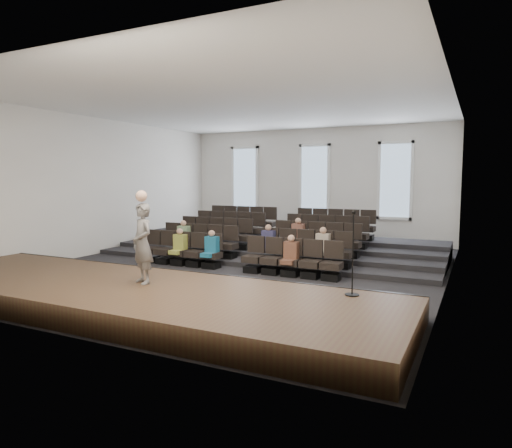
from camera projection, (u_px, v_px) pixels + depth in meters
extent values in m
plane|color=black|center=(241.00, 267.00, 14.39)|extent=(14.00, 14.00, 0.00)
cube|color=white|center=(241.00, 105.00, 13.90)|extent=(12.00, 14.00, 0.02)
cube|color=white|center=(315.00, 185.00, 20.41)|extent=(12.00, 0.04, 5.00)
cube|color=white|center=(49.00, 194.00, 7.88)|extent=(12.00, 0.04, 5.00)
cube|color=white|center=(97.00, 186.00, 16.80)|extent=(0.04, 14.00, 5.00)
cube|color=white|center=(451.00, 190.00, 11.50)|extent=(0.04, 14.00, 5.00)
cube|color=#3E2E1A|center=(129.00, 296.00, 9.82)|extent=(11.80, 3.60, 0.50)
cube|color=black|center=(178.00, 280.00, 11.40)|extent=(11.80, 0.06, 0.52)
cube|color=black|center=(271.00, 254.00, 16.46)|extent=(11.80, 4.80, 0.15)
cube|color=black|center=(277.00, 250.00, 16.92)|extent=(11.80, 3.75, 0.30)
cube|color=black|center=(283.00, 246.00, 17.38)|extent=(11.80, 2.70, 0.45)
cube|color=black|center=(288.00, 242.00, 17.84)|extent=(11.80, 1.65, 0.60)
cube|color=black|center=(150.00, 259.00, 15.22)|extent=(0.47, 0.43, 0.20)
cube|color=black|center=(150.00, 250.00, 15.19)|extent=(0.55, 0.50, 0.19)
cube|color=black|center=(154.00, 237.00, 15.34)|extent=(0.55, 0.08, 0.50)
cube|color=black|center=(165.00, 260.00, 14.96)|extent=(0.47, 0.43, 0.20)
cube|color=black|center=(164.00, 251.00, 14.93)|extent=(0.55, 0.50, 0.19)
cube|color=black|center=(168.00, 238.00, 15.08)|extent=(0.55, 0.08, 0.50)
cube|color=black|center=(180.00, 262.00, 14.70)|extent=(0.47, 0.43, 0.20)
cube|color=black|center=(180.00, 252.00, 14.67)|extent=(0.55, 0.50, 0.19)
cube|color=black|center=(183.00, 239.00, 14.81)|extent=(0.55, 0.08, 0.50)
cube|color=black|center=(195.00, 263.00, 14.43)|extent=(0.47, 0.43, 0.20)
cube|color=black|center=(195.00, 254.00, 14.40)|extent=(0.55, 0.50, 0.19)
cube|color=black|center=(199.00, 240.00, 14.55)|extent=(0.55, 0.08, 0.50)
cube|color=black|center=(211.00, 265.00, 14.17)|extent=(0.47, 0.43, 0.20)
cube|color=black|center=(211.00, 255.00, 14.14)|extent=(0.55, 0.50, 0.19)
cube|color=black|center=(215.00, 241.00, 14.28)|extent=(0.55, 0.08, 0.50)
cube|color=black|center=(253.00, 269.00, 13.53)|extent=(0.47, 0.43, 0.20)
cube|color=black|center=(253.00, 259.00, 13.50)|extent=(0.55, 0.50, 0.19)
cube|color=black|center=(256.00, 244.00, 13.65)|extent=(0.55, 0.08, 0.50)
cube|color=black|center=(271.00, 271.00, 13.26)|extent=(0.47, 0.43, 0.20)
cube|color=black|center=(271.00, 260.00, 13.23)|extent=(0.55, 0.50, 0.19)
cube|color=black|center=(274.00, 245.00, 13.38)|extent=(0.55, 0.08, 0.50)
cube|color=black|center=(291.00, 273.00, 13.00)|extent=(0.47, 0.43, 0.20)
cube|color=black|center=(291.00, 262.00, 12.97)|extent=(0.55, 0.50, 0.19)
cube|color=black|center=(293.00, 247.00, 13.12)|extent=(0.55, 0.08, 0.50)
cube|color=black|center=(311.00, 275.00, 12.74)|extent=(0.47, 0.43, 0.20)
cube|color=black|center=(311.00, 264.00, 12.70)|extent=(0.55, 0.50, 0.19)
cube|color=black|center=(313.00, 248.00, 12.85)|extent=(0.55, 0.08, 0.50)
cube|color=black|center=(331.00, 277.00, 12.47)|extent=(0.47, 0.43, 0.20)
cube|color=black|center=(331.00, 266.00, 12.44)|extent=(0.55, 0.50, 0.19)
cube|color=black|center=(334.00, 250.00, 12.59)|extent=(0.55, 0.08, 0.50)
cube|color=black|center=(169.00, 250.00, 16.15)|extent=(0.47, 0.43, 0.20)
cube|color=black|center=(169.00, 242.00, 16.12)|extent=(0.55, 0.50, 0.19)
cube|color=black|center=(173.00, 229.00, 16.26)|extent=(0.55, 0.08, 0.50)
cube|color=black|center=(183.00, 251.00, 15.88)|extent=(0.47, 0.43, 0.20)
cube|color=black|center=(183.00, 243.00, 15.85)|extent=(0.55, 0.50, 0.19)
cube|color=black|center=(186.00, 230.00, 16.00)|extent=(0.55, 0.08, 0.50)
cube|color=black|center=(198.00, 253.00, 15.62)|extent=(0.47, 0.43, 0.20)
cube|color=black|center=(198.00, 244.00, 15.59)|extent=(0.55, 0.50, 0.19)
cube|color=black|center=(201.00, 231.00, 15.74)|extent=(0.55, 0.08, 0.50)
cube|color=black|center=(213.00, 254.00, 15.35)|extent=(0.47, 0.43, 0.20)
cube|color=black|center=(213.00, 245.00, 15.32)|extent=(0.55, 0.50, 0.19)
cube|color=black|center=(216.00, 232.00, 15.47)|extent=(0.55, 0.08, 0.50)
cube|color=black|center=(228.00, 255.00, 15.09)|extent=(0.47, 0.43, 0.20)
cube|color=black|center=(228.00, 246.00, 15.06)|extent=(0.55, 0.50, 0.19)
cube|color=black|center=(231.00, 233.00, 15.21)|extent=(0.55, 0.08, 0.50)
cube|color=black|center=(268.00, 259.00, 14.45)|extent=(0.47, 0.43, 0.20)
cube|color=black|center=(268.00, 249.00, 14.42)|extent=(0.55, 0.50, 0.19)
cube|color=black|center=(271.00, 235.00, 14.57)|extent=(0.55, 0.08, 0.50)
cube|color=black|center=(285.00, 260.00, 14.19)|extent=(0.47, 0.43, 0.20)
cube|color=black|center=(285.00, 250.00, 14.16)|extent=(0.55, 0.50, 0.19)
cube|color=black|center=(288.00, 236.00, 14.30)|extent=(0.55, 0.08, 0.50)
cube|color=black|center=(303.00, 262.00, 13.92)|extent=(0.47, 0.43, 0.20)
cube|color=black|center=(304.00, 252.00, 13.89)|extent=(0.55, 0.50, 0.19)
cube|color=black|center=(306.00, 237.00, 14.04)|extent=(0.55, 0.08, 0.50)
cube|color=black|center=(322.00, 263.00, 13.66)|extent=(0.47, 0.43, 0.20)
cube|color=black|center=(322.00, 253.00, 13.63)|extent=(0.55, 0.50, 0.19)
cube|color=black|center=(325.00, 239.00, 13.77)|extent=(0.55, 0.08, 0.50)
cube|color=black|center=(342.00, 265.00, 13.39)|extent=(0.47, 0.43, 0.20)
cube|color=black|center=(342.00, 254.00, 13.36)|extent=(0.55, 0.50, 0.19)
cube|color=black|center=(344.00, 240.00, 13.51)|extent=(0.55, 0.08, 0.50)
cube|color=black|center=(186.00, 242.00, 17.07)|extent=(0.47, 0.42, 0.20)
cube|color=black|center=(186.00, 234.00, 17.04)|extent=(0.55, 0.50, 0.19)
cube|color=black|center=(189.00, 223.00, 17.19)|extent=(0.55, 0.08, 0.50)
cube|color=black|center=(200.00, 243.00, 16.80)|extent=(0.47, 0.42, 0.20)
cube|color=black|center=(200.00, 235.00, 16.77)|extent=(0.55, 0.50, 0.19)
cube|color=black|center=(203.00, 223.00, 16.92)|extent=(0.55, 0.08, 0.50)
cube|color=black|center=(214.00, 244.00, 16.54)|extent=(0.47, 0.42, 0.20)
cube|color=black|center=(214.00, 236.00, 16.51)|extent=(0.55, 0.50, 0.19)
cube|color=black|center=(217.00, 224.00, 16.66)|extent=(0.55, 0.08, 0.50)
cube|color=black|center=(228.00, 245.00, 16.28)|extent=(0.47, 0.42, 0.20)
cube|color=black|center=(228.00, 237.00, 16.25)|extent=(0.55, 0.50, 0.19)
cube|color=black|center=(231.00, 225.00, 16.39)|extent=(0.55, 0.08, 0.50)
cube|color=black|center=(243.00, 247.00, 16.01)|extent=(0.47, 0.42, 0.20)
cube|color=black|center=(243.00, 238.00, 15.98)|extent=(0.55, 0.50, 0.19)
cube|color=black|center=(246.00, 226.00, 16.13)|extent=(0.55, 0.08, 0.50)
cube|color=black|center=(281.00, 249.00, 15.37)|extent=(0.47, 0.42, 0.20)
cube|color=black|center=(281.00, 240.00, 15.34)|extent=(0.55, 0.50, 0.19)
cube|color=black|center=(283.00, 228.00, 15.49)|extent=(0.55, 0.08, 0.50)
cube|color=black|center=(298.00, 251.00, 15.11)|extent=(0.47, 0.42, 0.20)
cube|color=black|center=(298.00, 241.00, 15.08)|extent=(0.55, 0.50, 0.19)
cube|color=black|center=(300.00, 228.00, 15.23)|extent=(0.55, 0.08, 0.50)
cube|color=black|center=(315.00, 252.00, 14.84)|extent=(0.47, 0.42, 0.20)
cube|color=black|center=(315.00, 242.00, 14.81)|extent=(0.55, 0.50, 0.19)
cube|color=black|center=(317.00, 229.00, 14.96)|extent=(0.55, 0.08, 0.50)
cube|color=black|center=(333.00, 253.00, 14.58)|extent=(0.47, 0.42, 0.20)
cube|color=black|center=(333.00, 244.00, 14.55)|extent=(0.55, 0.50, 0.19)
cube|color=black|center=(335.00, 230.00, 14.70)|extent=(0.55, 0.08, 0.50)
cube|color=black|center=(351.00, 255.00, 14.32)|extent=(0.47, 0.42, 0.20)
cube|color=black|center=(351.00, 245.00, 14.28)|extent=(0.55, 0.50, 0.19)
cube|color=black|center=(353.00, 231.00, 14.43)|extent=(0.55, 0.08, 0.50)
cube|color=black|center=(202.00, 235.00, 17.99)|extent=(0.47, 0.42, 0.20)
cube|color=black|center=(202.00, 228.00, 17.96)|extent=(0.55, 0.50, 0.19)
cube|color=black|center=(204.00, 217.00, 18.11)|extent=(0.55, 0.08, 0.50)
cube|color=black|center=(215.00, 236.00, 17.73)|extent=(0.47, 0.42, 0.20)
cube|color=black|center=(215.00, 228.00, 17.70)|extent=(0.55, 0.50, 0.19)
cube|color=black|center=(217.00, 217.00, 17.84)|extent=(0.55, 0.08, 0.50)
cube|color=black|center=(228.00, 237.00, 17.46)|extent=(0.47, 0.42, 0.20)
cube|color=black|center=(228.00, 229.00, 17.43)|extent=(0.55, 0.50, 0.19)
cube|color=black|center=(231.00, 218.00, 17.58)|extent=(0.55, 0.08, 0.50)
cube|color=black|center=(242.00, 238.00, 17.20)|extent=(0.47, 0.42, 0.20)
cube|color=black|center=(242.00, 230.00, 17.17)|extent=(0.55, 0.50, 0.19)
cube|color=black|center=(244.00, 219.00, 17.32)|extent=(0.55, 0.08, 0.50)
cube|color=black|center=(256.00, 239.00, 16.93)|extent=(0.47, 0.42, 0.20)
cube|color=black|center=(256.00, 231.00, 16.90)|extent=(0.55, 0.50, 0.19)
cube|color=black|center=(259.00, 219.00, 17.05)|extent=(0.55, 0.08, 0.50)
cube|color=black|center=(292.00, 241.00, 16.30)|extent=(0.47, 0.42, 0.20)
cube|color=black|center=(293.00, 233.00, 16.26)|extent=(0.55, 0.50, 0.19)
cube|color=black|center=(295.00, 221.00, 16.41)|extent=(0.55, 0.08, 0.50)
cube|color=black|center=(308.00, 242.00, 16.03)|extent=(0.47, 0.42, 0.20)
cube|color=black|center=(308.00, 233.00, 16.00)|extent=(0.55, 0.50, 0.19)
cube|color=black|center=(311.00, 221.00, 16.15)|extent=(0.55, 0.08, 0.50)
cube|color=black|center=(325.00, 243.00, 15.77)|extent=(0.47, 0.42, 0.20)
cube|color=black|center=(325.00, 234.00, 15.74)|extent=(0.55, 0.50, 0.19)
cube|color=black|center=(327.00, 222.00, 15.88)|extent=(0.55, 0.08, 0.50)
cube|color=black|center=(342.00, 244.00, 15.50)|extent=(0.47, 0.42, 0.20)
cube|color=black|center=(342.00, 235.00, 15.47)|extent=(0.55, 0.50, 0.19)
cube|color=black|center=(344.00, 223.00, 15.62)|extent=(0.55, 0.08, 0.50)
cube|color=black|center=(359.00, 245.00, 15.24)|extent=(0.47, 0.42, 0.20)
cube|color=black|center=(359.00, 236.00, 15.21)|extent=(0.55, 0.50, 0.19)
cube|color=black|center=(361.00, 224.00, 15.35)|extent=(0.55, 0.08, 0.50)
cube|color=black|center=(216.00, 229.00, 18.91)|extent=(0.47, 0.42, 0.20)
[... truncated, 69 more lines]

